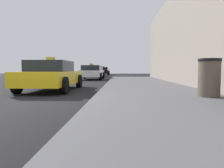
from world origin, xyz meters
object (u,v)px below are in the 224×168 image
car_black (103,71)px  car_yellow (52,75)px  trash_bin (209,78)px  car_white (92,72)px  car_red (95,72)px

car_black → car_yellow: bearing=-90.5°
trash_bin → car_yellow: bearing=150.7°
car_white → car_red: (-0.43, 6.43, -0.00)m
car_white → car_yellow: bearing=-92.3°
car_white → trash_bin: bearing=-68.7°
trash_bin → car_red: 20.07m
trash_bin → car_white: size_ratio=0.25×
trash_bin → car_red: bearing=105.8°
car_yellow → car_red: size_ratio=1.02×
car_yellow → car_white: bearing=87.7°
trash_bin → car_yellow: size_ratio=0.24×
trash_bin → car_white: bearing=111.3°
car_white → car_red: size_ratio=0.99×
trash_bin → car_black: 28.22m
trash_bin → car_red: (-5.46, 19.31, -0.04)m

